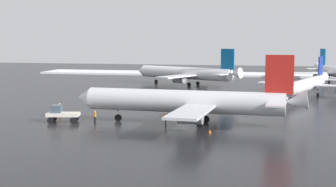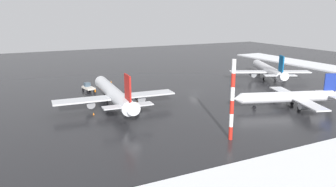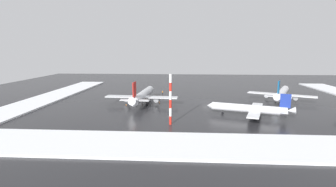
{
  "view_description": "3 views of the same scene",
  "coord_description": "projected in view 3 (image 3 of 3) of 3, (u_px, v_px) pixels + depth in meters",
  "views": [
    {
      "loc": [
        -95.04,
        -16.9,
        12.44
      ],
      "look_at": [
        -11.97,
        0.43,
        2.82
      ],
      "focal_mm": 55.0,
      "sensor_mm": 36.0,
      "label": 1
    },
    {
      "loc": [
        -46.05,
        -76.69,
        21.63
      ],
      "look_at": [
        -11.43,
        -6.39,
        2.11
      ],
      "focal_mm": 35.0,
      "sensor_mm": 36.0,
      "label": 2
    },
    {
      "loc": [
        -8.56,
        -103.9,
        20.53
      ],
      "look_at": [
        -15.47,
        0.57,
        3.09
      ],
      "focal_mm": 28.0,
      "sensor_mm": 36.0,
      "label": 3
    }
  ],
  "objects": [
    {
      "name": "pushback_tug",
      "position": [
        145.0,
        93.0,
        119.4
      ],
      "size": [
        3.0,
        4.92,
        2.5
      ],
      "rotation": [
        0.0,
        0.0,
        1.75
      ],
      "color": "silver",
      "rests_on": "ground_plane"
    },
    {
      "name": "airplane_parked_portside",
      "position": [
        250.0,
        109.0,
        80.78
      ],
      "size": [
        25.77,
        21.73,
        7.87
      ],
      "rotation": [
        0.0,
        0.0,
        2.82
      ],
      "color": "white",
      "rests_on": "ground_plane"
    },
    {
      "name": "ground_crew_beside_wing",
      "position": [
        163.0,
        92.0,
        122.53
      ],
      "size": [
        0.36,
        0.36,
        1.71
      ],
      "rotation": [
        0.0,
        0.0,
        1.13
      ],
      "color": "black",
      "rests_on": "ground_plane"
    },
    {
      "name": "airplane_foreground_jet",
      "position": [
        143.0,
        95.0,
        100.96
      ],
      "size": [
        27.61,
        33.29,
        9.88
      ],
      "rotation": [
        0.0,
        0.0,
        1.51
      ],
      "color": "silver",
      "rests_on": "ground_plane"
    },
    {
      "name": "traffic_cone_mid_line",
      "position": [
        159.0,
        101.0,
        106.01
      ],
      "size": [
        0.36,
        0.36,
        0.55
      ],
      "primitive_type": "cone",
      "color": "orange",
      "rests_on": "ground_plane"
    },
    {
      "name": "ground_plane",
      "position": [
        206.0,
        102.0,
        105.08
      ],
      "size": [
        240.0,
        240.0,
        0.0
      ],
      "primitive_type": "plane",
      "color": "#232326"
    },
    {
      "name": "ground_crew_mid_apron",
      "position": [
        145.0,
        95.0,
        114.68
      ],
      "size": [
        0.36,
        0.36,
        1.71
      ],
      "rotation": [
        0.0,
        0.0,
        5.68
      ],
      "color": "black",
      "rests_on": "ground_plane"
    },
    {
      "name": "traffic_cone_wingtip_side",
      "position": [
        159.0,
        102.0,
        102.5
      ],
      "size": [
        0.36,
        0.36,
        0.55
      ],
      "primitive_type": "cone",
      "color": "orange",
      "rests_on": "ground_plane"
    },
    {
      "name": "ground_crew_near_tug",
      "position": [
        142.0,
        100.0,
        104.54
      ],
      "size": [
        0.36,
        0.36,
        1.71
      ],
      "rotation": [
        0.0,
        0.0,
        4.89
      ],
      "color": "black",
      "rests_on": "ground_plane"
    },
    {
      "name": "traffic_cone_near_nose",
      "position": [
        126.0,
        105.0,
        98.26
      ],
      "size": [
        0.36,
        0.36,
        0.55
      ],
      "primitive_type": "cone",
      "color": "orange",
      "rests_on": "ground_plane"
    },
    {
      "name": "airplane_far_rear",
      "position": [
        282.0,
        93.0,
        106.93
      ],
      "size": [
        24.94,
        29.32,
        9.3
      ],
      "rotation": [
        0.0,
        0.0,
        1.12
      ],
      "color": "white",
      "rests_on": "ground_plane"
    },
    {
      "name": "snow_bank_left",
      "position": [
        45.0,
        99.0,
        109.4
      ],
      "size": [
        14.0,
        116.0,
        0.54
      ],
      "primitive_type": "cube",
      "color": "white",
      "rests_on": "ground_plane"
    },
    {
      "name": "snow_bank_far",
      "position": [
        225.0,
        146.0,
        55.82
      ],
      "size": [
        152.0,
        16.0,
        0.54
      ],
      "primitive_type": "cube",
      "color": "white",
      "rests_on": "ground_plane"
    },
    {
      "name": "antenna_mast",
      "position": [
        170.0,
        100.0,
        71.87
      ],
      "size": [
        0.7,
        0.7,
        14.11
      ],
      "color": "red",
      "rests_on": "ground_plane"
    }
  ]
}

